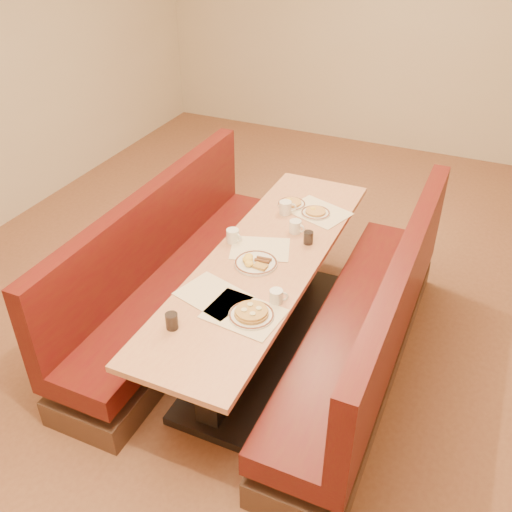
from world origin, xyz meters
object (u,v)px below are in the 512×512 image
at_px(eggs_plate, 255,263).
at_px(soda_tumbler_mid, 308,238).
at_px(diner_table, 265,302).
at_px(coffee_mug_a, 277,296).
at_px(pancake_plate, 251,314).
at_px(coffee_mug_d, 286,207).
at_px(booth_right, 368,333).
at_px(coffee_mug_c, 296,226).
at_px(booth_left, 173,279).
at_px(soda_tumbler_near, 172,321).
at_px(coffee_mug_b, 233,236).

bearing_deg(eggs_plate, soda_tumbler_mid, 59.72).
height_order(diner_table, coffee_mug_a, coffee_mug_a).
relative_size(pancake_plate, coffee_mug_d, 2.10).
relative_size(booth_right, coffee_mug_a, 22.73).
distance_m(pancake_plate, coffee_mug_c, 0.97).
xyz_separation_m(booth_left, coffee_mug_c, (0.80, 0.38, 0.44)).
xyz_separation_m(booth_left, soda_tumbler_near, (0.54, -0.85, 0.44)).
relative_size(booth_left, booth_right, 1.00).
bearing_deg(diner_table, eggs_plate, -103.55).
distance_m(coffee_mug_d, soda_tumbler_mid, 0.43).
height_order(eggs_plate, coffee_mug_d, coffee_mug_d).
bearing_deg(soda_tumbler_near, coffee_mug_d, 86.18).
bearing_deg(coffee_mug_a, diner_table, 100.62).
bearing_deg(coffee_mug_d, diner_table, -106.08).
bearing_deg(soda_tumbler_near, diner_table, 77.38).
bearing_deg(coffee_mug_a, coffee_mug_c, 81.86).
relative_size(coffee_mug_b, coffee_mug_c, 1.02).
height_order(diner_table, coffee_mug_c, coffee_mug_c).
bearing_deg(soda_tumbler_mid, booth_left, -163.22).
xyz_separation_m(diner_table, booth_left, (-0.73, 0.00, -0.01)).
relative_size(coffee_mug_c, coffee_mug_d, 0.96).
bearing_deg(booth_right, coffee_mug_a, -140.20).
height_order(booth_left, eggs_plate, booth_left).
distance_m(booth_right, eggs_plate, 0.86).
relative_size(booth_right, soda_tumbler_near, 25.80).
distance_m(booth_left, booth_right, 1.46).
height_order(coffee_mug_d, soda_tumbler_near, same).
bearing_deg(coffee_mug_b, coffee_mug_d, 84.47).
distance_m(coffee_mug_a, coffee_mug_c, 0.80).
relative_size(booth_right, pancake_plate, 9.57).
relative_size(booth_left, pancake_plate, 9.57).
bearing_deg(soda_tumbler_mid, coffee_mug_b, -158.25).
distance_m(booth_right, coffee_mug_b, 1.10).
bearing_deg(soda_tumbler_near, soda_tumbler_mid, 71.02).
bearing_deg(coffee_mug_a, booth_left, 136.60).
distance_m(soda_tumbler_near, soda_tumbler_mid, 1.20).
height_order(booth_left, soda_tumbler_near, booth_left).
bearing_deg(coffee_mug_d, booth_left, -161.59).
xyz_separation_m(eggs_plate, coffee_mug_d, (-0.07, 0.70, 0.03)).
distance_m(eggs_plate, soda_tumbler_mid, 0.44).
bearing_deg(coffee_mug_b, diner_table, -4.07).
xyz_separation_m(coffee_mug_a, coffee_mug_c, (-0.18, 0.78, 0.00)).
relative_size(soda_tumbler_near, soda_tumbler_mid, 1.07).
height_order(diner_table, soda_tumbler_near, soda_tumbler_near).
height_order(coffee_mug_a, coffee_mug_d, coffee_mug_d).
bearing_deg(coffee_mug_b, booth_left, -154.53).
relative_size(diner_table, eggs_plate, 8.99).
xyz_separation_m(booth_right, eggs_plate, (-0.76, -0.10, 0.41)).
xyz_separation_m(diner_table, coffee_mug_a, (0.25, -0.40, 0.42)).
xyz_separation_m(pancake_plate, coffee_mug_c, (-0.10, 0.96, 0.03)).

